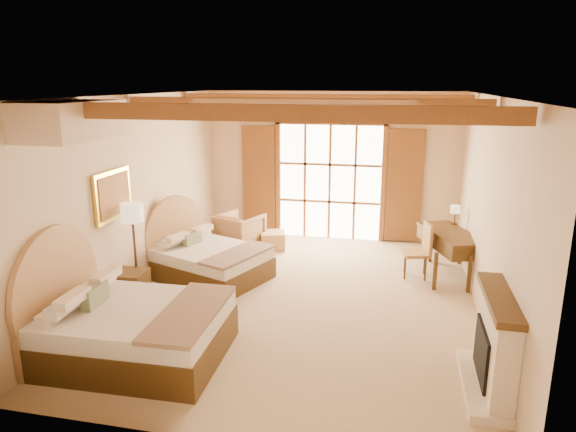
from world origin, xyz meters
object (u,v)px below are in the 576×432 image
(bed_near, at_px, (123,323))
(armchair, at_px, (240,231))
(bed_far, at_px, (204,258))
(nightstand, at_px, (131,289))
(desk, at_px, (449,252))

(bed_near, distance_m, armchair, 4.42)
(bed_far, xyz_separation_m, armchair, (0.14, 1.67, 0.01))
(bed_near, bearing_deg, nightstand, 114.33)
(bed_near, height_order, armchair, bed_near)
(bed_near, relative_size, nightstand, 3.92)
(armchair, relative_size, desk, 0.51)
(bed_far, height_order, nightstand, bed_far)
(bed_near, relative_size, bed_far, 0.96)
(bed_far, height_order, armchair, bed_far)
(nightstand, xyz_separation_m, armchair, (0.80, 3.05, 0.10))
(bed_far, distance_m, desk, 4.38)
(desk, bearing_deg, bed_near, -159.34)
(bed_near, xyz_separation_m, bed_far, (0.01, 2.74, -0.07))
(bed_near, distance_m, nightstand, 1.52)
(bed_far, bearing_deg, armchair, 106.59)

